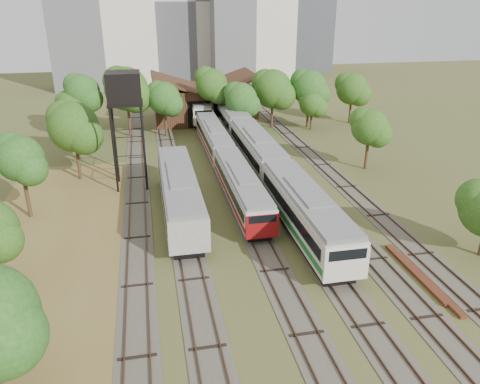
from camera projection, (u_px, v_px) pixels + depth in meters
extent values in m
plane|color=#475123|center=(360.00, 368.00, 25.65)|extent=(240.00, 240.00, 0.00)
cube|color=brown|center=(41.00, 318.00, 29.56)|extent=(14.00, 60.00, 0.04)
cube|color=#4C473D|center=(137.00, 203.00, 46.04)|extent=(2.60, 80.00, 0.06)
cube|color=#472D1E|center=(130.00, 203.00, 45.88)|extent=(0.08, 80.00, 0.14)
cube|color=#472D1E|center=(145.00, 202.00, 46.14)|extent=(0.08, 80.00, 0.14)
cube|color=#4C473D|center=(178.00, 200.00, 46.78)|extent=(2.60, 80.00, 0.06)
cube|color=#472D1E|center=(171.00, 200.00, 46.61)|extent=(0.08, 80.00, 0.14)
cube|color=#472D1E|center=(185.00, 199.00, 46.88)|extent=(0.08, 80.00, 0.14)
cube|color=#4C473D|center=(237.00, 196.00, 47.89)|extent=(2.60, 80.00, 0.06)
cube|color=#472D1E|center=(230.00, 195.00, 47.72)|extent=(0.08, 80.00, 0.14)
cube|color=#472D1E|center=(243.00, 194.00, 47.99)|extent=(0.08, 80.00, 0.14)
cube|color=#4C473D|center=(274.00, 193.00, 48.63)|extent=(2.60, 80.00, 0.06)
cube|color=#472D1E|center=(268.00, 192.00, 48.46)|extent=(0.08, 80.00, 0.14)
cube|color=#472D1E|center=(281.00, 191.00, 48.72)|extent=(0.08, 80.00, 0.14)
cube|color=#4C473D|center=(311.00, 190.00, 49.36)|extent=(2.60, 80.00, 0.06)
cube|color=#472D1E|center=(304.00, 189.00, 49.20)|extent=(0.08, 80.00, 0.14)
cube|color=#472D1E|center=(317.00, 188.00, 49.46)|extent=(0.08, 80.00, 0.14)
cube|color=#4C473D|center=(346.00, 187.00, 50.10)|extent=(2.60, 80.00, 0.06)
cube|color=#472D1E|center=(340.00, 186.00, 49.93)|extent=(0.08, 80.00, 0.14)
cube|color=#472D1E|center=(353.00, 185.00, 50.20)|extent=(0.08, 80.00, 0.14)
cube|color=black|center=(241.00, 201.00, 45.75)|extent=(2.04, 15.64, 0.74)
cube|color=beige|center=(241.00, 187.00, 45.17)|extent=(2.68, 17.00, 2.31)
cube|color=black|center=(241.00, 184.00, 45.06)|extent=(2.74, 15.64, 0.79)
cube|color=slate|center=(241.00, 174.00, 44.66)|extent=(2.47, 16.66, 0.33)
cube|color=maroon|center=(241.00, 193.00, 45.42)|extent=(2.74, 16.66, 0.42)
cube|color=maroon|center=(262.00, 226.00, 37.57)|extent=(2.72, 0.25, 2.08)
cube|color=black|center=(214.00, 149.00, 61.58)|extent=(2.04, 15.64, 0.74)
cube|color=beige|center=(214.00, 138.00, 61.00)|extent=(2.68, 17.00, 2.31)
cube|color=black|center=(214.00, 135.00, 60.89)|extent=(2.74, 15.64, 0.79)
cube|color=slate|center=(214.00, 128.00, 60.49)|extent=(2.47, 16.66, 0.33)
cube|color=maroon|center=(214.00, 142.00, 61.25)|extent=(2.74, 16.66, 0.42)
cube|color=black|center=(304.00, 230.00, 39.82)|extent=(2.42, 15.64, 0.88)
cube|color=beige|center=(305.00, 211.00, 39.12)|extent=(3.19, 17.00, 2.75)
cube|color=black|center=(306.00, 208.00, 38.99)|extent=(3.25, 15.64, 0.93)
cube|color=slate|center=(306.00, 194.00, 38.52)|extent=(2.93, 16.66, 0.40)
cube|color=#1A6928|center=(305.00, 219.00, 39.42)|extent=(3.25, 16.66, 0.49)
cube|color=beige|center=(346.00, 265.00, 31.53)|extent=(3.23, 0.25, 2.47)
cube|color=black|center=(257.00, 164.00, 55.65)|extent=(2.42, 15.64, 0.88)
cube|color=beige|center=(257.00, 150.00, 54.95)|extent=(3.19, 17.00, 2.75)
cube|color=black|center=(257.00, 147.00, 54.82)|extent=(3.25, 15.64, 0.93)
cube|color=slate|center=(257.00, 137.00, 54.35)|extent=(2.93, 16.66, 0.40)
cube|color=#1A6928|center=(257.00, 156.00, 55.25)|extent=(3.25, 16.66, 0.49)
cube|color=black|center=(230.00, 127.00, 71.48)|extent=(2.42, 15.64, 0.88)
cube|color=beige|center=(230.00, 116.00, 70.78)|extent=(3.19, 17.00, 2.75)
cube|color=black|center=(230.00, 114.00, 70.65)|extent=(3.25, 15.64, 0.93)
cube|color=slate|center=(230.00, 105.00, 70.18)|extent=(2.93, 16.66, 0.40)
cube|color=#1A6928|center=(230.00, 121.00, 71.08)|extent=(3.25, 16.66, 0.49)
cube|color=black|center=(198.00, 116.00, 78.30)|extent=(2.30, 14.72, 0.84)
cube|color=beige|center=(197.00, 106.00, 77.64)|extent=(3.04, 16.00, 2.62)
cube|color=black|center=(197.00, 104.00, 77.51)|extent=(3.10, 14.72, 0.89)
cube|color=slate|center=(197.00, 97.00, 77.06)|extent=(2.79, 15.68, 0.38)
cube|color=#1A6928|center=(197.00, 110.00, 77.92)|extent=(3.10, 15.68, 0.47)
cube|color=beige|center=(204.00, 118.00, 70.49)|extent=(3.08, 0.25, 2.36)
cube|color=black|center=(181.00, 210.00, 43.57)|extent=(2.40, 16.56, 0.87)
cube|color=gray|center=(180.00, 193.00, 42.88)|extent=(3.16, 18.00, 2.73)
cube|color=black|center=(179.00, 189.00, 42.75)|extent=(3.22, 16.56, 0.93)
cube|color=slate|center=(179.00, 177.00, 42.28)|extent=(2.91, 17.64, 0.39)
cylinder|color=black|center=(114.00, 151.00, 47.15)|extent=(0.22, 0.22, 8.86)
cylinder|color=black|center=(144.00, 150.00, 47.70)|extent=(0.22, 0.22, 8.86)
cylinder|color=black|center=(115.00, 143.00, 49.85)|extent=(0.22, 0.22, 8.86)
cylinder|color=black|center=(144.00, 142.00, 50.40)|extent=(0.22, 0.22, 8.86)
cube|color=black|center=(125.00, 103.00, 47.03)|extent=(3.49, 3.49, 0.20)
cube|color=black|center=(124.00, 87.00, 46.42)|extent=(3.32, 3.32, 2.99)
cube|color=#5E2E1A|center=(415.00, 273.00, 34.26)|extent=(0.54, 8.12, 0.27)
cube|color=#5E2E1A|center=(428.00, 283.00, 33.07)|extent=(0.50, 8.05, 0.26)
cube|color=#361A13|center=(204.00, 103.00, 76.88)|extent=(16.00, 11.00, 5.50)
cube|color=#361A13|center=(178.00, 83.00, 74.85)|extent=(8.45, 11.55, 2.96)
cube|color=#361A13|center=(228.00, 82.00, 76.33)|extent=(8.45, 11.55, 2.96)
cube|color=black|center=(208.00, 114.00, 72.16)|extent=(6.40, 0.15, 4.12)
cylinder|color=#382616|center=(27.00, 195.00, 42.46)|extent=(0.36, 0.36, 4.46)
sphere|color=#204913|center=(20.00, 159.00, 41.13)|extent=(4.12, 4.12, 4.12)
cylinder|color=#382616|center=(78.00, 159.00, 51.47)|extent=(0.36, 0.36, 4.70)
sphere|color=#204913|center=(73.00, 127.00, 50.07)|extent=(5.41, 5.41, 5.41)
cylinder|color=#382616|center=(78.00, 144.00, 58.24)|extent=(0.36, 0.36, 3.86)
sphere|color=#204913|center=(75.00, 120.00, 57.09)|extent=(4.36, 4.36, 4.36)
cylinder|color=#382616|center=(76.00, 125.00, 67.99)|extent=(0.36, 0.36, 3.31)
sphere|color=#204913|center=(74.00, 107.00, 67.01)|extent=(5.00, 5.00, 5.00)
cylinder|color=#382616|center=(86.00, 118.00, 68.36)|extent=(0.36, 0.36, 4.94)
sphere|color=#204913|center=(82.00, 92.00, 66.89)|extent=(5.01, 5.01, 5.01)
cylinder|color=#382616|center=(129.00, 118.00, 67.61)|extent=(0.36, 0.36, 5.39)
sphere|color=#204913|center=(126.00, 89.00, 66.01)|extent=(6.16, 6.16, 6.16)
cylinder|color=#382616|center=(166.00, 122.00, 67.57)|extent=(0.36, 0.36, 4.39)
sphere|color=#204913|center=(164.00, 98.00, 66.27)|extent=(4.61, 4.61, 4.61)
cylinder|color=#382616|center=(212.00, 113.00, 70.53)|extent=(0.36, 0.36, 5.42)
sphere|color=#204913|center=(212.00, 85.00, 68.92)|extent=(4.72, 4.72, 4.72)
cylinder|color=#382616|center=(241.00, 121.00, 68.08)|extent=(0.36, 0.36, 4.23)
sphere|color=#204913|center=(241.00, 99.00, 66.82)|extent=(4.60, 4.60, 4.60)
cylinder|color=#382616|center=(272.00, 113.00, 72.22)|extent=(0.36, 0.36, 4.70)
sphere|color=#204913|center=(273.00, 89.00, 70.83)|extent=(5.86, 5.86, 5.86)
cylinder|color=#382616|center=(308.00, 112.00, 72.39)|extent=(0.36, 0.36, 4.86)
sphere|color=#204913|center=(309.00, 87.00, 70.95)|extent=(5.26, 5.26, 5.26)
cylinder|color=#382616|center=(350.00, 110.00, 75.02)|extent=(0.36, 0.36, 4.30)
sphere|color=#204913|center=(352.00, 89.00, 73.74)|extent=(4.99, 4.99, 4.99)
cylinder|color=#382616|center=(367.00, 153.00, 54.69)|extent=(0.36, 0.36, 4.00)
sphere|color=#204913|center=(370.00, 127.00, 53.50)|extent=(4.20, 4.20, 4.20)
cylinder|color=#382616|center=(311.00, 119.00, 71.35)|extent=(0.36, 0.36, 3.19)
sphere|color=#204913|center=(312.00, 103.00, 70.40)|extent=(3.88, 3.88, 3.88)
cube|color=#B2ADA1|center=(191.00, 1.00, 109.56)|extent=(20.00, 18.00, 36.00)
cube|color=#404248|center=(306.00, 17.00, 126.05)|extent=(12.00, 12.00, 28.00)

